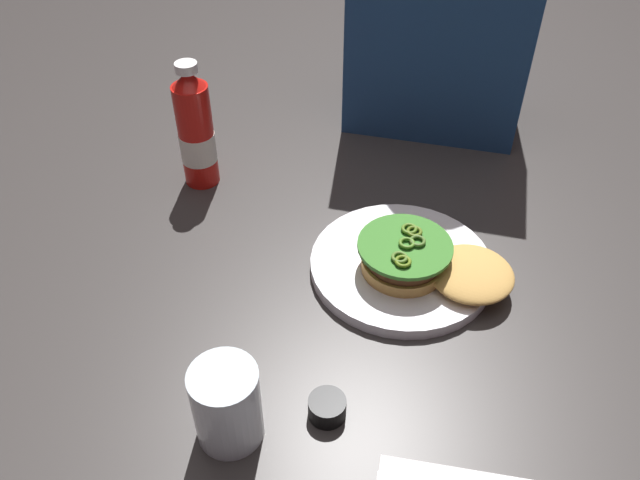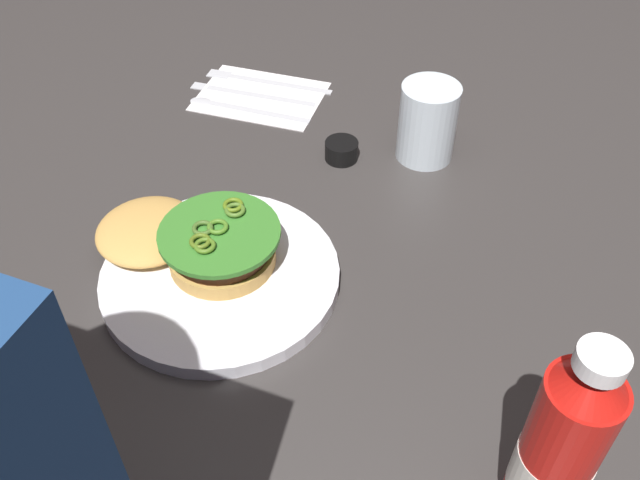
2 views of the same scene
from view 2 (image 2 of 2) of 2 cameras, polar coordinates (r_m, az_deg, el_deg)
name	(u,v)px [view 2 (image 2 of 2)]	position (r m, az deg, el deg)	size (l,w,h in m)	color
ground_plane	(353,234)	(0.82, 2.79, 0.52)	(3.00, 3.00, 0.00)	#353130
dinner_plate	(221,276)	(0.77, -8.24, -2.99)	(0.26, 0.26, 0.02)	white
burger_sandwich	(193,240)	(0.77, -10.47, 0.00)	(0.22, 0.13, 0.05)	tan
ketchup_bottle	(558,452)	(0.57, 19.17, -16.26)	(0.06, 0.06, 0.22)	red
water_glass	(427,122)	(0.92, 8.91, 9.63)	(0.08, 0.08, 0.10)	silver
condiment_cup	(341,150)	(0.93, 1.80, 7.44)	(0.04, 0.04, 0.03)	black
napkin	(260,96)	(1.06, -4.97, 11.82)	(0.18, 0.14, 0.00)	white
fork_utensil	(258,79)	(1.10, -5.17, 13.20)	(0.20, 0.03, 0.00)	silver
butter_knife	(244,91)	(1.07, -6.29, 12.16)	(0.20, 0.03, 0.00)	silver
spoon_utensil	(232,105)	(1.04, -7.33, 11.06)	(0.19, 0.03, 0.00)	silver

